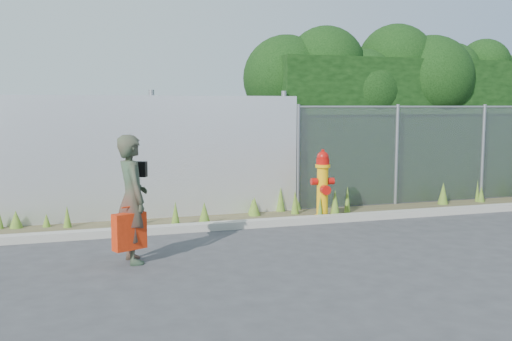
% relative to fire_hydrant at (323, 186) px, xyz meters
% --- Properties ---
extents(ground, '(80.00, 80.00, 0.00)m').
position_rel_fire_hydrant_xyz_m(ground, '(-1.15, -2.07, -0.61)').
color(ground, '#38383A').
rests_on(ground, ground).
extents(curb, '(16.00, 0.22, 0.12)m').
position_rel_fire_hydrant_xyz_m(curb, '(-1.15, -0.27, -0.55)').
color(curb, '#9C988D').
rests_on(curb, ground).
extents(weed_strip, '(16.00, 1.31, 0.52)m').
position_rel_fire_hydrant_xyz_m(weed_strip, '(-0.47, 0.43, -0.48)').
color(weed_strip, '#4C432B').
rests_on(weed_strip, ground).
extents(corrugated_fence, '(8.50, 0.21, 2.30)m').
position_rel_fire_hydrant_xyz_m(corrugated_fence, '(-4.40, 0.94, 0.50)').
color(corrugated_fence, silver).
rests_on(corrugated_fence, ground).
extents(chainlink_fence, '(6.50, 0.07, 2.05)m').
position_rel_fire_hydrant_xyz_m(chainlink_fence, '(3.09, 0.93, 0.42)').
color(chainlink_fence, gray).
rests_on(chainlink_fence, ground).
extents(hedge, '(7.83, 2.30, 3.81)m').
position_rel_fire_hydrant_xyz_m(hedge, '(3.05, 1.97, 1.48)').
color(hedge, black).
rests_on(hedge, ground).
extents(fire_hydrant, '(0.42, 0.38, 1.25)m').
position_rel_fire_hydrant_xyz_m(fire_hydrant, '(0.00, 0.00, 0.00)').
color(fire_hydrant, '#F2AC0C').
rests_on(fire_hydrant, ground).
extents(woman, '(0.49, 0.66, 1.65)m').
position_rel_fire_hydrant_xyz_m(woman, '(-3.49, -1.84, 0.22)').
color(woman, '#0F6541').
rests_on(woman, ground).
extents(red_tote_bag, '(0.42, 0.16, 0.55)m').
position_rel_fire_hydrant_xyz_m(red_tote_bag, '(-3.55, -2.00, -0.16)').
color(red_tote_bag, '#AA2309').
extents(black_shoulder_bag, '(0.27, 0.11, 0.20)m').
position_rel_fire_hydrant_xyz_m(black_shoulder_bag, '(-3.40, -1.59, 0.58)').
color(black_shoulder_bag, black).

